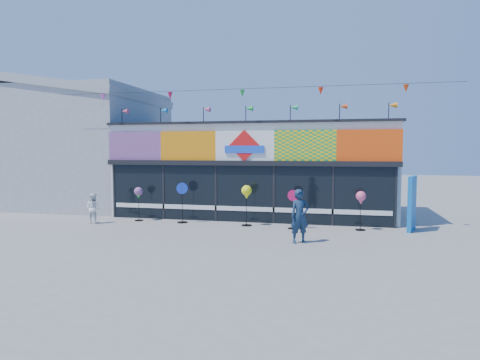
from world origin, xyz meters
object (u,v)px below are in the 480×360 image
(spinner_1, at_px, (182,202))
(spinner_0, at_px, (139,194))
(blue_sign, at_px, (412,203))
(spinner_2, at_px, (247,193))
(spinner_4, at_px, (361,199))
(spinner_3, at_px, (293,208))
(child, at_px, (93,208))
(adult_man, at_px, (300,216))

(spinner_1, bearing_deg, spinner_0, 178.40)
(blue_sign, xyz_separation_m, spinner_0, (-10.63, -0.19, 0.12))
(spinner_2, height_order, spinner_4, spinner_2)
(spinner_0, xyz_separation_m, spinner_3, (6.41, -0.39, -0.35))
(spinner_2, bearing_deg, child, -172.23)
(spinner_4, bearing_deg, spinner_3, -173.71)
(spinner_3, height_order, adult_man, adult_man)
(spinner_0, distance_m, spinner_3, 6.43)
(adult_man, bearing_deg, spinner_0, 129.63)
(spinner_3, distance_m, adult_man, 2.41)
(spinner_1, distance_m, spinner_4, 6.92)
(adult_man, bearing_deg, spinner_4, 24.63)
(child, bearing_deg, blue_sign, -168.79)
(child, bearing_deg, spinner_0, -141.51)
(spinner_0, height_order, spinner_4, spinner_4)
(spinner_0, xyz_separation_m, child, (-1.50, -0.97, -0.51))
(spinner_4, bearing_deg, blue_sign, 9.68)
(spinner_1, bearing_deg, spinner_4, -0.53)
(blue_sign, height_order, spinner_0, blue_sign)
(blue_sign, relative_size, spinner_1, 1.23)
(adult_man, distance_m, child, 8.56)
(spinner_4, bearing_deg, adult_man, -126.83)
(blue_sign, xyz_separation_m, spinner_4, (-1.79, -0.31, 0.15))
(spinner_0, distance_m, child, 1.86)
(blue_sign, relative_size, spinner_4, 1.38)
(spinner_2, distance_m, spinner_4, 4.25)
(spinner_3, bearing_deg, adult_man, -78.96)
(spinner_1, bearing_deg, adult_man, -28.65)
(spinner_2, distance_m, spinner_3, 1.90)
(spinner_0, distance_m, adult_man, 7.40)
(spinner_0, bearing_deg, child, -147.29)
(spinner_3, height_order, spinner_4, spinner_3)
(spinner_1, relative_size, child, 1.33)
(adult_man, bearing_deg, spinner_3, 72.51)
(spinner_0, bearing_deg, spinner_2, -1.68)
(spinner_1, distance_m, child, 3.56)
(spinner_3, relative_size, adult_man, 0.85)
(spinner_2, xyz_separation_m, spinner_4, (4.25, 0.02, -0.11))
(spinner_1, xyz_separation_m, spinner_2, (2.66, -0.08, 0.40))
(blue_sign, height_order, spinner_3, blue_sign)
(spinner_2, xyz_separation_m, child, (-6.10, -0.83, -0.65))
(blue_sign, bearing_deg, adult_man, -123.87)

